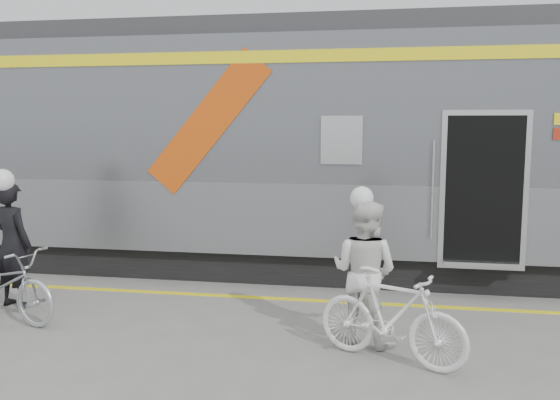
% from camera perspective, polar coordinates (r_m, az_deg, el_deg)
% --- Properties ---
extents(ground, '(90.00, 90.00, 0.00)m').
position_cam_1_polar(ground, '(6.59, -3.35, -14.86)').
color(ground, slate).
rests_on(ground, ground).
extents(train, '(24.00, 3.17, 4.10)m').
position_cam_1_polar(train, '(10.16, 5.45, 4.91)').
color(train, black).
rests_on(train, ground).
extents(safety_strip, '(24.00, 0.12, 0.01)m').
position_cam_1_polar(safety_strip, '(8.57, -0.01, -9.47)').
color(safety_strip, yellow).
rests_on(safety_strip, ground).
extents(man, '(0.72, 0.57, 1.73)m').
position_cam_1_polar(man, '(8.83, -24.38, -3.91)').
color(man, black).
rests_on(man, ground).
extents(bicycle_left, '(1.91, 1.10, 0.95)m').
position_cam_1_polar(bicycle_left, '(8.36, -25.22, -7.29)').
color(bicycle_left, '#B5B9BD').
rests_on(bicycle_left, ground).
extents(woman, '(0.98, 0.89, 1.64)m').
position_cam_1_polar(woman, '(6.83, 8.12, -6.86)').
color(woman, white).
rests_on(woman, ground).
extents(bicycle_right, '(1.71, 1.10, 1.00)m').
position_cam_1_polar(bicycle_right, '(6.39, 10.64, -10.95)').
color(bicycle_right, silver).
rests_on(bicycle_right, ground).
extents(helmet_man, '(0.30, 0.30, 0.30)m').
position_cam_1_polar(helmet_man, '(8.69, -24.74, 2.65)').
color(helmet_man, white).
rests_on(helmet_man, man).
extents(helmet_woman, '(0.26, 0.26, 0.26)m').
position_cam_1_polar(helmet_woman, '(6.66, 8.27, 1.12)').
color(helmet_woman, white).
rests_on(helmet_woman, woman).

